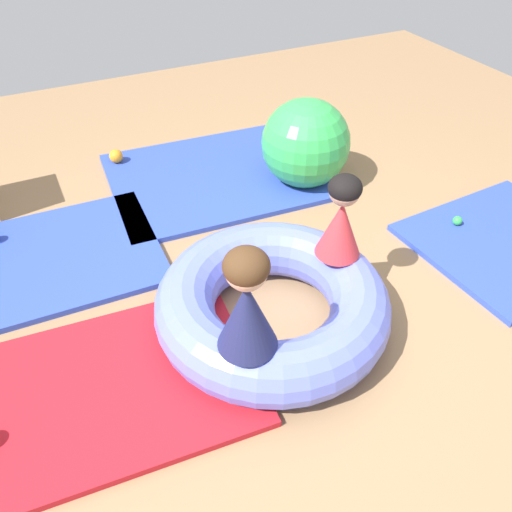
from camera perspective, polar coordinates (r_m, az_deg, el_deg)
The scene contains 12 objects.
ground_plane at distance 2.94m, azimuth 3.10°, elevation -6.89°, with size 8.00×8.00×0.00m, color #93704C.
gym_mat_far_right at distance 2.71m, azimuth -16.12°, elevation -13.93°, with size 1.43×0.97×0.04m, color #B21923.
gym_mat_near_left at distance 3.80m, azimuth 26.08°, elevation 1.39°, with size 1.18×1.04×0.04m, color #2D47B7.
gym_mat_far_left at distance 3.54m, azimuth -24.25°, elevation -0.97°, with size 1.66×1.06×0.04m, color #2D47B7.
gym_mat_center_rear at distance 4.11m, azimuth -4.57°, elevation 8.77°, with size 1.58×1.29×0.04m, color #2D47B7.
inflatable_cushion at distance 2.79m, azimuth 1.80°, elevation -5.25°, with size 1.26×1.26×0.32m, color #6070E5.
child_in_navy at distance 2.19m, azimuth -1.01°, elevation -5.10°, with size 0.38×0.38×0.54m.
child_in_red at distance 2.75m, azimuth 9.40°, elevation 4.24°, with size 0.35×0.35×0.49m.
play_ball_teal at distance 2.74m, azimuth -8.20°, elevation -9.42°, with size 0.08×0.08×0.08m, color teal.
play_ball_green at distance 3.78m, azimuth 21.35°, elevation 3.65°, with size 0.06×0.06×0.06m, color green.
play_ball_orange at distance 4.37m, azimuth -15.19°, elevation 10.59°, with size 0.11×0.11×0.11m, color orange.
exercise_ball_large at distance 3.92m, azimuth 5.50°, elevation 12.26°, with size 0.66×0.66×0.66m, color green.
Camera 1 is at (-1.02, -1.74, 2.14)m, focal length 36.24 mm.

